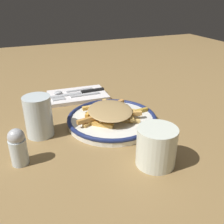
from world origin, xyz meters
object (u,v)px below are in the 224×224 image
Objects in this scene: knife at (82,92)px; spoon at (67,92)px; water_glass at (39,116)px; salt_shaker at (18,147)px; fork at (76,96)px; fries_heap at (111,112)px; coffee_mug at (156,146)px; napkin at (78,95)px; plate at (112,120)px.

spoon is at bearing 63.67° from knife.
water_glass is 1.25× the size of salt_shaker.
fries_heap is at bearing -166.82° from fork.
coffee_mug is (-0.23, -0.23, -0.01)m from water_glass.
napkin is at bearing -127.54° from spoon.
napkin is at bearing 90.54° from knife.
fork is at bearing -157.47° from spoon.
salt_shaker is (-0.11, 0.06, -0.01)m from water_glass.
spoon is 1.34× the size of water_glass.
coffee_mug is 0.31m from salt_shaker.
fork is at bearing 132.01° from knife.
plate is at bearing -94.28° from water_glass.
fries_heap is 1.56× the size of spoon.
coffee_mug is (-0.43, -0.07, 0.03)m from fork.
spoon is (0.27, 0.07, 0.00)m from plate.
spoon is at bearing 10.63° from coffee_mug.
water_glass reaches higher than fork.
coffee_mug reaches higher than fork.
spoon reaches higher than knife.
plate reaches higher than fork.
fork is (-0.03, 0.01, 0.01)m from napkin.
salt_shaker is (-0.37, 0.20, 0.03)m from spoon.
coffee_mug is at bearing -172.99° from napkin.
water_glass reaches higher than salt_shaker.
spoon is at bearing 22.53° from fork.
salt_shaker is at bearing 151.10° from water_glass.
water_glass reaches higher than coffee_mug.
plate is 0.22m from fork.
fork reaches higher than napkin.
knife is at bearing -36.36° from salt_shaker.
fries_heap reaches higher than fork.
fries_heap is 0.28m from spoon.
coffee_mug is at bearing -175.31° from knife.
coffee_mug is at bearing -174.99° from fries_heap.
water_glass is (-0.20, 0.16, 0.04)m from fork.
fork is (0.21, 0.05, -0.02)m from fries_heap.
plate is at bearing 4.57° from coffee_mug.
fries_heap is at bearing -171.14° from napkin.
water_glass is (-0.23, 0.17, 0.05)m from napkin.
knife is at bearing -89.46° from napkin.
plate is at bearing -69.99° from salt_shaker.
coffee_mug is at bearing -170.96° from fork.
salt_shaker is (-0.34, 0.23, 0.04)m from napkin.
napkin is 0.29m from water_glass.
salt_shaker is (-0.34, 0.25, 0.03)m from knife.
knife is (0.24, 0.02, -0.02)m from fries_heap.
knife is (0.00, -0.02, 0.01)m from napkin.
fork is at bearing 13.18° from fries_heap.
knife is 0.43m from salt_shaker.
coffee_mug is (-0.49, -0.09, 0.03)m from spoon.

